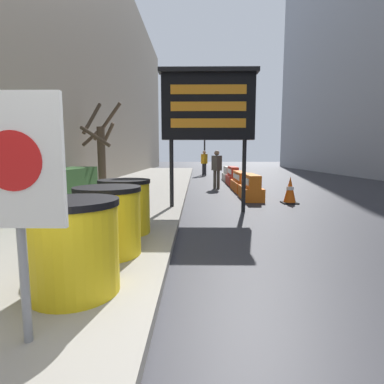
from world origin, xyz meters
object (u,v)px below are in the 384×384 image
object	(u,v)px
jersey_barrier_orange_near	(251,188)
jersey_barrier_white	(228,174)
message_board	(208,107)
traffic_light_near_curb	(205,137)
barrel_drum_back	(125,206)
jersey_barrier_orange_far	(240,182)
jersey_barrier_red_striped	(233,177)
barrel_drum_middle	(108,221)
warning_sign	(15,177)
pedestrian_worker	(204,161)
barrel_drum_foreground	(74,246)
pedestrian_passerby	(217,166)
traffic_cone_near	(290,190)

from	to	relation	value
jersey_barrier_orange_near	jersey_barrier_white	bearing A→B (deg)	90.00
message_board	traffic_light_near_curb	distance (m)	14.74
barrel_drum_back	jersey_barrier_orange_far	distance (m)	7.54
message_board	jersey_barrier_red_striped	size ratio (longest dim) A/B	1.86
barrel_drum_middle	warning_sign	bearing A→B (deg)	-91.03
jersey_barrier_orange_far	pedestrian_worker	distance (m)	8.77
barrel_drum_middle	jersey_barrier_orange_near	bearing A→B (deg)	63.53
traffic_light_near_curb	barrel_drum_middle	bearing A→B (deg)	-95.47
barrel_drum_foreground	warning_sign	world-z (taller)	warning_sign
traffic_light_near_curb	barrel_drum_back	bearing A→B (deg)	-95.96
message_board	traffic_light_near_curb	bearing A→B (deg)	88.72
jersey_barrier_orange_far	jersey_barrier_red_striped	world-z (taller)	jersey_barrier_red_striped
barrel_drum_foreground	warning_sign	distance (m)	1.05
barrel_drum_foreground	jersey_barrier_orange_near	distance (m)	7.51
pedestrian_worker	jersey_barrier_white	bearing A→B (deg)	47.79
warning_sign	jersey_barrier_orange_far	world-z (taller)	warning_sign
jersey_barrier_orange_near	jersey_barrier_white	xyz separation A→B (m)	(0.00, 7.06, -0.01)
warning_sign	traffic_light_near_curb	bearing A→B (deg)	84.94
message_board	jersey_barrier_orange_near	bearing A→B (deg)	55.88
barrel_drum_middle	traffic_light_near_curb	size ratio (longest dim) A/B	0.24
pedestrian_worker	message_board	bearing A→B (deg)	29.08
warning_sign	message_board	world-z (taller)	message_board
warning_sign	jersey_barrier_orange_far	size ratio (longest dim) A/B	0.78
warning_sign	traffic_light_near_curb	distance (m)	20.39
warning_sign	pedestrian_passerby	bearing A→B (deg)	79.15
warning_sign	jersey_barrier_orange_near	distance (m)	8.29
jersey_barrier_red_striped	traffic_cone_near	distance (m)	5.69
traffic_light_near_curb	pedestrian_worker	distance (m)	2.41
barrel_drum_middle	jersey_barrier_red_striped	xyz separation A→B (m)	(2.90, 10.56, -0.19)
message_board	traffic_cone_near	bearing A→B (deg)	27.88
pedestrian_passerby	traffic_light_near_curb	bearing A→B (deg)	152.89
pedestrian_worker	traffic_cone_near	bearing A→B (deg)	40.88
barrel_drum_foreground	barrel_drum_back	xyz separation A→B (m)	(-0.04, 2.19, 0.00)
pedestrian_worker	pedestrian_passerby	distance (m)	7.97
jersey_barrier_orange_far	traffic_light_near_curb	xyz separation A→B (m)	(-1.14, 10.35, 2.38)
traffic_cone_near	pedestrian_passerby	bearing A→B (deg)	116.79
jersey_barrier_orange_far	warning_sign	bearing A→B (deg)	-106.50
jersey_barrier_red_striped	traffic_light_near_curb	world-z (taller)	traffic_light_near_curb
jersey_barrier_red_striped	jersey_barrier_white	size ratio (longest dim) A/B	0.99
jersey_barrier_white	warning_sign	bearing A→B (deg)	-101.25
message_board	pedestrian_worker	world-z (taller)	message_board
jersey_barrier_orange_near	jersey_barrier_red_striped	world-z (taller)	jersey_barrier_red_striped
jersey_barrier_orange_near	pedestrian_worker	xyz separation A→B (m)	(-1.21, 10.87, 0.65)
barrel_drum_foreground	pedestrian_passerby	size ratio (longest dim) A/B	0.56
pedestrian_worker	pedestrian_passerby	bearing A→B (deg)	32.42
barrel_drum_middle	traffic_cone_near	distance (m)	6.31
barrel_drum_back	jersey_barrier_orange_near	bearing A→B (deg)	58.07
barrel_drum_back	jersey_barrier_red_striped	xyz separation A→B (m)	(2.95, 9.47, -0.19)
warning_sign	jersey_barrier_white	xyz separation A→B (m)	(2.93, 14.75, -0.94)
traffic_cone_near	traffic_light_near_curb	xyz separation A→B (m)	(-2.14, 13.43, 2.33)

